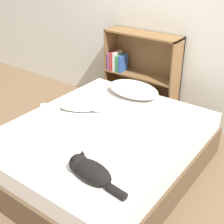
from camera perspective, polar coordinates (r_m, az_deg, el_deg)
name	(u,v)px	position (r m, az deg, el deg)	size (l,w,h in m)	color
ground_plane	(103,168)	(2.99, -1.59, -10.24)	(8.00, 8.00, 0.00)	brown
wall_back	(179,10)	(3.53, 12.10, 17.73)	(8.00, 0.06, 2.50)	silver
bed	(103,149)	(2.86, -1.65, -6.81)	(1.54, 1.83, 0.44)	brown
pillow	(133,89)	(3.29, 3.90, 4.16)	(0.57, 0.34, 0.15)	white
cat_light	(82,105)	(3.00, -5.47, 1.28)	(0.56, 0.39, 0.16)	white
cat_dark	(90,170)	(2.15, -4.09, -10.57)	(0.50, 0.19, 0.16)	black
bookshelf	(140,72)	(3.77, 5.19, 7.23)	(0.91, 0.26, 1.00)	brown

